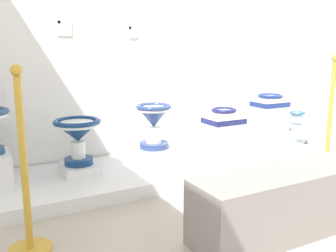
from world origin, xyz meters
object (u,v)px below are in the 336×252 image
(info_placard_third, at_px, (133,32))
(antique_toilet_pale_glazed, at_px, (223,129))
(plinth_block_slender_white, at_px, (154,155))
(museum_bench, at_px, (282,203))
(antique_toilet_leftmost, at_px, (269,112))
(plinth_block_leftmost, at_px, (268,138))
(decorative_vase_corner, at_px, (296,132))
(info_placard_second, at_px, (64,27))
(stanchion_post_near_right, at_px, (327,148))
(plinth_block_rightmost, at_px, (79,168))
(antique_toilet_rightmost, at_px, (78,132))
(stanchion_post_near_left, at_px, (26,196))
(plinth_block_pale_glazed, at_px, (223,152))
(antique_toilet_slender_white, at_px, (154,120))

(info_placard_third, bearing_deg, antique_toilet_pale_glazed, -36.37)
(plinth_block_slender_white, relative_size, museum_bench, 0.33)
(plinth_block_slender_white, xyz_separation_m, museum_bench, (0.16, -1.44, 0.03))
(antique_toilet_leftmost, relative_size, museum_bench, 0.34)
(info_placard_third, bearing_deg, museum_bench, -84.49)
(plinth_block_leftmost, bearing_deg, decorative_vase_corner, 3.84)
(info_placard_second, bearing_deg, stanchion_post_near_right, -37.19)
(plinth_block_rightmost, relative_size, antique_toilet_rightmost, 0.84)
(antique_toilet_rightmost, relative_size, museum_bench, 0.32)
(info_placard_second, bearing_deg, antique_toilet_rightmost, -94.54)
(plinth_block_slender_white, bearing_deg, plinth_block_leftmost, -0.35)
(plinth_block_rightmost, height_order, plinth_block_slender_white, plinth_block_slender_white)
(plinth_block_rightmost, height_order, info_placard_second, info_placard_second)
(antique_toilet_leftmost, xyz_separation_m, info_placard_third, (-1.39, 0.41, 0.82))
(info_placard_third, xyz_separation_m, stanchion_post_near_right, (1.15, -1.37, -0.96))
(plinth_block_rightmost, xyz_separation_m, antique_toilet_leftmost, (2.07, -0.01, 0.31))
(plinth_block_slender_white, height_order, stanchion_post_near_right, stanchion_post_near_right)
(info_placard_second, xyz_separation_m, info_placard_third, (0.65, -0.00, -0.02))
(info_placard_third, bearing_deg, stanchion_post_near_left, -132.67)
(antique_toilet_pale_glazed, relative_size, info_placard_second, 2.80)
(plinth_block_rightmost, relative_size, info_placard_third, 2.72)
(antique_toilet_pale_glazed, bearing_deg, plinth_block_pale_glazed, 0.00)
(plinth_block_pale_glazed, distance_m, info_placard_third, 1.45)
(antique_toilet_rightmost, bearing_deg, antique_toilet_slender_white, -0.39)
(decorative_vase_corner, distance_m, stanchion_post_near_left, 3.21)
(antique_toilet_slender_white, height_order, decorative_vase_corner, antique_toilet_slender_white)
(info_placard_second, relative_size, decorative_vase_corner, 0.35)
(plinth_block_pale_glazed, xyz_separation_m, antique_toilet_pale_glazed, (0.00, 0.00, 0.23))
(decorative_vase_corner, bearing_deg, antique_toilet_slender_white, -179.31)
(antique_toilet_leftmost, relative_size, info_placard_second, 2.77)
(plinth_block_rightmost, height_order, antique_toilet_leftmost, antique_toilet_leftmost)
(antique_toilet_slender_white, bearing_deg, antique_toilet_rightmost, 179.61)
(antique_toilet_slender_white, distance_m, decorative_vase_corner, 1.85)
(antique_toilet_slender_white, height_order, info_placard_second, info_placard_second)
(museum_bench, bearing_deg, antique_toilet_slender_white, 96.54)
(plinth_block_rightmost, xyz_separation_m, decorative_vase_corner, (2.52, 0.02, 0.04))
(stanchion_post_near_left, relative_size, stanchion_post_near_right, 0.97)
(info_placard_second, distance_m, museum_bench, 2.30)
(antique_toilet_rightmost, xyz_separation_m, stanchion_post_near_left, (-0.54, -0.93, -0.12))
(plinth_block_leftmost, distance_m, info_placard_second, 2.37)
(info_placard_second, bearing_deg, plinth_block_slender_white, -31.51)
(info_placard_third, bearing_deg, plinth_block_leftmost, -16.61)
(antique_toilet_leftmost, height_order, stanchion_post_near_right, stanchion_post_near_right)
(antique_toilet_pale_glazed, distance_m, plinth_block_leftmost, 0.72)
(plinth_block_slender_white, distance_m, info_placard_second, 1.38)
(plinth_block_slender_white, distance_m, stanchion_post_near_right, 1.50)
(plinth_block_slender_white, bearing_deg, plinth_block_pale_glazed, -9.37)
(plinth_block_slender_white, relative_size, stanchion_post_near_left, 0.38)
(stanchion_post_near_left, bearing_deg, plinth_block_slender_white, 36.68)
(plinth_block_rightmost, distance_m, stanchion_post_near_left, 1.09)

